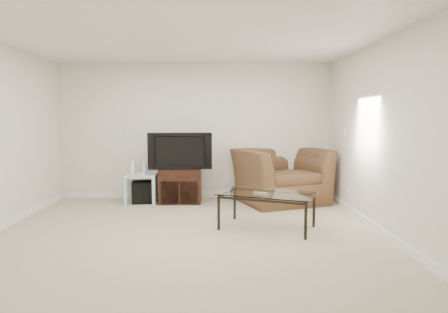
{
  "coord_description": "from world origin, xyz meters",
  "views": [
    {
      "loc": [
        0.38,
        -4.94,
        1.5
      ],
      "look_at": [
        0.5,
        1.2,
        0.9
      ],
      "focal_mm": 32.0,
      "sensor_mm": 36.0,
      "label": 1
    }
  ],
  "objects_px": {
    "television": "(180,151)",
    "subwoofer": "(144,192)",
    "tv_stand": "(181,185)",
    "coffee_table": "(267,211)",
    "side_table": "(141,188)",
    "recliner": "(281,167)"
  },
  "relations": [
    {
      "from": "television",
      "to": "subwoofer",
      "type": "xyz_separation_m",
      "value": [
        -0.66,
        0.05,
        -0.75
      ]
    },
    {
      "from": "tv_stand",
      "to": "coffee_table",
      "type": "distance_m",
      "value": 2.15
    },
    {
      "from": "television",
      "to": "side_table",
      "type": "xyz_separation_m",
      "value": [
        -0.69,
        0.03,
        -0.67
      ]
    },
    {
      "from": "tv_stand",
      "to": "coffee_table",
      "type": "bearing_deg",
      "value": -52.1
    },
    {
      "from": "tv_stand",
      "to": "side_table",
      "type": "bearing_deg",
      "value": -179.82
    },
    {
      "from": "television",
      "to": "recliner",
      "type": "xyz_separation_m",
      "value": [
        1.78,
        0.03,
        -0.29
      ]
    },
    {
      "from": "tv_stand",
      "to": "coffee_table",
      "type": "xyz_separation_m",
      "value": [
        1.32,
        -1.7,
        -0.06
      ]
    },
    {
      "from": "side_table",
      "to": "coffee_table",
      "type": "distance_m",
      "value": 2.63
    },
    {
      "from": "side_table",
      "to": "television",
      "type": "bearing_deg",
      "value": -2.52
    },
    {
      "from": "coffee_table",
      "to": "subwoofer",
      "type": "bearing_deg",
      "value": 138.89
    },
    {
      "from": "television",
      "to": "coffee_table",
      "type": "height_order",
      "value": "television"
    },
    {
      "from": "side_table",
      "to": "recliner",
      "type": "distance_m",
      "value": 2.5
    },
    {
      "from": "television",
      "to": "recliner",
      "type": "height_order",
      "value": "recliner"
    },
    {
      "from": "side_table",
      "to": "subwoofer",
      "type": "height_order",
      "value": "side_table"
    },
    {
      "from": "tv_stand",
      "to": "television",
      "type": "distance_m",
      "value": 0.62
    },
    {
      "from": "television",
      "to": "recliner",
      "type": "distance_m",
      "value": 1.8
    },
    {
      "from": "tv_stand",
      "to": "recliner",
      "type": "height_order",
      "value": "recliner"
    },
    {
      "from": "subwoofer",
      "to": "recliner",
      "type": "distance_m",
      "value": 2.48
    },
    {
      "from": "side_table",
      "to": "recliner",
      "type": "xyz_separation_m",
      "value": [
        2.47,
        0.0,
        0.38
      ]
    },
    {
      "from": "tv_stand",
      "to": "television",
      "type": "relative_size",
      "value": 0.71
    },
    {
      "from": "side_table",
      "to": "subwoofer",
      "type": "bearing_deg",
      "value": 36.24
    },
    {
      "from": "side_table",
      "to": "coffee_table",
      "type": "xyz_separation_m",
      "value": [
        2.01,
        -1.7,
        -0.01
      ]
    }
  ]
}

